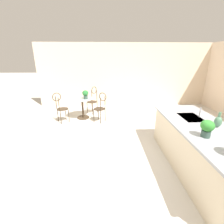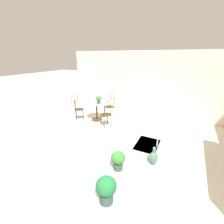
# 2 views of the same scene
# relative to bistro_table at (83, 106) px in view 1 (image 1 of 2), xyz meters

# --- Properties ---
(ground_plane) EXTENTS (40.00, 40.00, 0.00)m
(ground_plane) POSITION_rel_bistro_table_xyz_m (2.63, 1.80, -0.45)
(ground_plane) COLOR beige
(wall_left_window) EXTENTS (0.12, 7.80, 2.70)m
(wall_left_window) POSITION_rel_bistro_table_xyz_m (-1.63, 1.80, 0.90)
(wall_left_window) COLOR beige
(wall_left_window) RESTS_ON ground
(kitchen_island) EXTENTS (2.80, 1.06, 0.92)m
(kitchen_island) POSITION_rel_bistro_table_xyz_m (2.93, 2.65, 0.02)
(kitchen_island) COLOR beige
(kitchen_island) RESTS_ON ground
(bistro_table) EXTENTS (0.80, 0.80, 0.74)m
(bistro_table) POSITION_rel_bistro_table_xyz_m (0.00, 0.00, 0.00)
(bistro_table) COLOR #3D2D1E
(bistro_table) RESTS_ON ground
(chair_near_window) EXTENTS (0.53, 0.53, 1.04)m
(chair_near_window) POSITION_rel_bistro_table_xyz_m (0.35, -0.68, 0.13)
(chair_near_window) COLOR #3D2D1E
(chair_near_window) RESTS_ON ground
(chair_by_island) EXTENTS (0.53, 0.53, 1.04)m
(chair_by_island) POSITION_rel_bistro_table_xyz_m (-0.57, 0.33, 0.13)
(chair_by_island) COLOR #3D2D1E
(chair_by_island) RESTS_ON ground
(chair_toward_desk) EXTENTS (0.53, 0.53, 1.04)m
(chair_toward_desk) POSITION_rel_bistro_table_xyz_m (0.39, 0.66, 0.13)
(chair_toward_desk) COLOR #3D2D1E
(chair_toward_desk) RESTS_ON ground
(sink_faucet) EXTENTS (0.02, 0.02, 0.22)m
(sink_faucet) POSITION_rel_bistro_table_xyz_m (2.38, 2.83, 0.58)
(sink_faucet) COLOR #B2B5BA
(sink_faucet) RESTS_ON kitchen_island
(potted_plant_on_table) EXTENTS (0.21, 0.21, 0.30)m
(potted_plant_on_table) POSITION_rel_bistro_table_xyz_m (0.04, 0.13, 0.46)
(potted_plant_on_table) COLOR #385147
(potted_plant_on_table) RESTS_ON bistro_table
(potted_plant_counter_near) EXTENTS (0.21, 0.21, 0.29)m
(potted_plant_counter_near) POSITION_rel_bistro_table_xyz_m (3.23, 2.43, 0.64)
(potted_plant_counter_near) COLOR #385147
(potted_plant_counter_near) RESTS_ON kitchen_island
(vase_on_counter) EXTENTS (0.13, 0.13, 0.29)m
(vase_on_counter) POSITION_rel_bistro_table_xyz_m (2.88, 2.87, 0.58)
(vase_on_counter) COLOR #4C7A5B
(vase_on_counter) RESTS_ON kitchen_island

